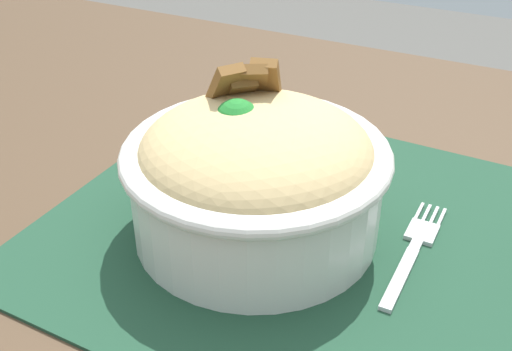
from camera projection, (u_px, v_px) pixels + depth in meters
table at (283, 281)px, 0.54m from camera, size 1.35×0.79×0.75m
placemat at (304, 231)px, 0.50m from camera, size 0.40×0.36×0.00m
bowl at (256, 171)px, 0.47m from camera, size 0.23×0.23×0.13m
fork at (414, 248)px, 0.47m from camera, size 0.02×0.13×0.00m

